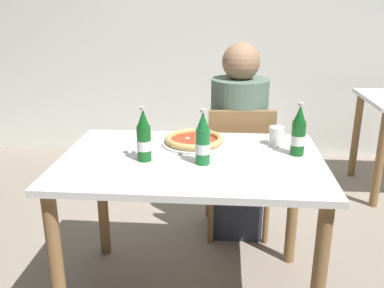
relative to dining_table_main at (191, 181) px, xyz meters
The scene contains 10 objects.
back_wall_tiled 2.30m from the dining_table_main, 90.00° to the left, with size 7.00×0.10×2.60m, color white.
dining_table_main is the anchor object (origin of this frame).
chair_behind_table 0.67m from the dining_table_main, 68.48° to the left, with size 0.43×0.43×0.85m.
diner_seated 0.70m from the dining_table_main, 70.39° to the left, with size 0.34×0.34×1.21m.
pizza_margherita_near 0.23m from the dining_table_main, 89.38° to the left, with size 0.32×0.32×0.04m.
beer_bottle_left 0.54m from the dining_table_main, ahead, with size 0.07×0.07×0.25m.
beer_bottle_center 0.23m from the dining_table_main, 49.61° to the right, with size 0.07×0.07×0.25m.
beer_bottle_right 0.30m from the dining_table_main, 167.46° to the right, with size 0.07×0.07×0.25m.
napkin_with_cutlery 0.38m from the dining_table_main, 158.28° to the left, with size 0.23×0.23×0.01m.
paper_cup 0.49m from the dining_table_main, 27.58° to the left, with size 0.07×0.07×0.10m, color white.
Camera 1 is at (0.15, -1.79, 1.43)m, focal length 39.22 mm.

